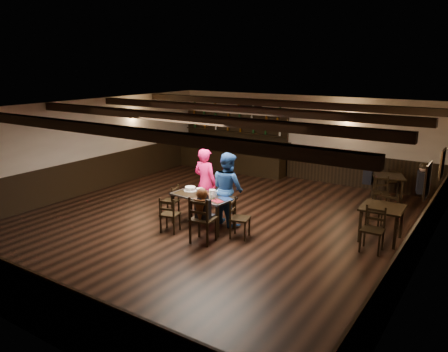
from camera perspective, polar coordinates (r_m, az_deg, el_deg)
The scene contains 25 objects.
ground at distance 10.44m, azimuth -1.49°, elevation -6.15°, with size 10.00×10.00×0.00m, color black.
room_shell at distance 9.98m, azimuth -1.38°, elevation 3.32°, with size 9.02×10.02×2.71m.
dining_table at distance 10.03m, azimuth -2.76°, elevation -3.02°, with size 1.52×0.85×0.75m.
chair_near_left at distance 9.79m, azimuth -7.25°, elevation -4.72°, with size 0.46×0.45×0.82m.
chair_near_right at distance 9.11m, azimuth -3.03°, elevation -5.30°, with size 0.53×0.51×1.03m.
chair_end_left at distance 10.71m, azimuth -6.75°, elevation -2.99°, with size 0.44×0.45×0.82m.
chair_end_right at distance 9.46m, azimuth 1.67°, elevation -5.10°, with size 0.47×0.49×0.87m.
chair_far_pushed at distance 11.53m, azimuth -2.03°, elevation -1.36°, with size 0.48×0.47×0.90m.
woman_pink at distance 10.63m, azimuth -2.47°, elevation -0.88°, with size 0.63×0.41×1.72m, color #FF125A.
man_blue at distance 10.16m, azimuth 0.51°, elevation -1.64°, with size 0.83×0.65×1.71m, color navy.
seated_person at distance 9.10m, azimuth -2.84°, elevation -3.97°, with size 0.31×0.47×0.76m.
cake at distance 10.37m, azimuth -4.44°, elevation -1.69°, with size 0.31×0.31×0.10m.
plate_stack_a at distance 10.04m, azimuth -3.19°, elevation -2.02°, with size 0.16×0.16×0.15m, color white.
plate_stack_b at distance 9.85m, azimuth -1.53°, elevation -2.27°, with size 0.14×0.14×0.17m, color white.
tea_light at distance 10.04m, azimuth -2.58°, elevation -2.32°, with size 0.06×0.06×0.06m.
salt_shaker at distance 9.77m, azimuth -1.61°, elevation -2.66°, with size 0.04×0.04×0.10m, color silver.
pepper_shaker at distance 9.64m, azimuth -1.10°, elevation -2.93°, with size 0.03×0.03×0.08m, color #A5A8AD.
drink_glass at distance 9.95m, azimuth -1.14°, elevation -2.26°, with size 0.07×0.07×0.11m, color silver.
menu_red at distance 9.58m, azimuth -0.89°, elevation -3.28°, with size 0.26×0.18×0.00m, color maroon.
menu_blue at distance 9.76m, azimuth 0.20°, elevation -2.93°, with size 0.34×0.24×0.00m, color #102250.
bar_counter at distance 15.34m, azimuth 1.03°, elevation 3.44°, with size 4.26×0.70×2.20m.
back_table_a at distance 9.84m, azimuth 19.97°, elevation -4.33°, with size 0.88×0.88×0.75m.
back_table_b at distance 12.56m, azimuth 20.63°, elevation -0.39°, with size 1.03×1.03×0.75m.
bg_patron_left at distance 12.59m, azimuth 18.38°, elevation 0.86°, with size 0.28×0.41×0.80m.
bg_patron_right at distance 12.16m, azimuth 24.50°, elevation -0.21°, with size 0.32×0.43×0.79m.
Camera 1 is at (5.59, -8.00, 3.70)m, focal length 35.00 mm.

